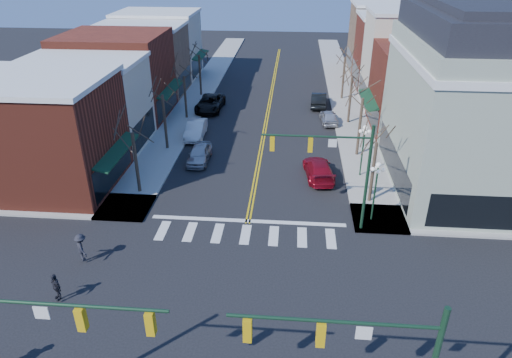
% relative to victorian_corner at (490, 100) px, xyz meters
% --- Properties ---
extents(ground, '(160.00, 160.00, 0.00)m').
position_rel_victorian_corner_xyz_m(ground, '(-16.50, -14.50, -6.66)').
color(ground, black).
rests_on(ground, ground).
extents(sidewalk_left, '(3.50, 70.00, 0.15)m').
position_rel_victorian_corner_xyz_m(sidewalk_left, '(-25.25, 5.50, -6.58)').
color(sidewalk_left, '#9E9B93').
rests_on(sidewalk_left, ground).
extents(sidewalk_right, '(3.50, 70.00, 0.15)m').
position_rel_victorian_corner_xyz_m(sidewalk_right, '(-7.75, 5.50, -6.58)').
color(sidewalk_right, '#9E9B93').
rests_on(sidewalk_right, ground).
extents(bldg_left_brick_a, '(10.00, 8.50, 8.00)m').
position_rel_victorian_corner_xyz_m(bldg_left_brick_a, '(-32.00, -2.75, -2.66)').
color(bldg_left_brick_a, maroon).
rests_on(bldg_left_brick_a, ground).
extents(bldg_left_stucco_a, '(10.00, 7.00, 7.50)m').
position_rel_victorian_corner_xyz_m(bldg_left_stucco_a, '(-32.00, 5.00, -2.91)').
color(bldg_left_stucco_a, beige).
rests_on(bldg_left_stucco_a, ground).
extents(bldg_left_brick_b, '(10.00, 9.00, 8.50)m').
position_rel_victorian_corner_xyz_m(bldg_left_brick_b, '(-32.00, 13.00, -2.41)').
color(bldg_left_brick_b, maroon).
rests_on(bldg_left_brick_b, ground).
extents(bldg_left_tan, '(10.00, 7.50, 7.80)m').
position_rel_victorian_corner_xyz_m(bldg_left_tan, '(-32.00, 21.25, -2.76)').
color(bldg_left_tan, '#967152').
rests_on(bldg_left_tan, ground).
extents(bldg_left_stucco_b, '(10.00, 8.00, 8.20)m').
position_rel_victorian_corner_xyz_m(bldg_left_stucco_b, '(-32.00, 29.00, -2.56)').
color(bldg_left_stucco_b, beige).
rests_on(bldg_left_stucco_b, ground).
extents(bldg_right_brick_a, '(10.00, 8.50, 8.00)m').
position_rel_victorian_corner_xyz_m(bldg_right_brick_a, '(-1.00, 11.25, -2.66)').
color(bldg_right_brick_a, maroon).
rests_on(bldg_right_brick_a, ground).
extents(bldg_right_stucco, '(10.00, 7.00, 10.00)m').
position_rel_victorian_corner_xyz_m(bldg_right_stucco, '(-1.00, 19.00, -1.66)').
color(bldg_right_stucco, beige).
rests_on(bldg_right_stucco, ground).
extents(bldg_right_brick_b, '(10.00, 8.00, 8.50)m').
position_rel_victorian_corner_xyz_m(bldg_right_brick_b, '(-1.00, 26.50, -2.41)').
color(bldg_right_brick_b, maroon).
rests_on(bldg_right_brick_b, ground).
extents(bldg_right_tan, '(10.00, 8.00, 9.00)m').
position_rel_victorian_corner_xyz_m(bldg_right_tan, '(-1.00, 34.50, -2.16)').
color(bldg_right_tan, '#967152').
rests_on(bldg_right_tan, ground).
extents(victorian_corner, '(12.25, 14.25, 13.30)m').
position_rel_victorian_corner_xyz_m(victorian_corner, '(0.00, 0.00, 0.00)').
color(victorian_corner, '#9BA690').
rests_on(victorian_corner, ground).
extents(traffic_mast_near_left, '(6.60, 0.28, 7.20)m').
position_rel_victorian_corner_xyz_m(traffic_mast_near_left, '(-22.05, -21.90, -1.95)').
color(traffic_mast_near_left, '#14331E').
rests_on(traffic_mast_near_left, ground).
extents(traffic_mast_far_right, '(6.60, 0.28, 7.20)m').
position_rel_victorian_corner_xyz_m(traffic_mast_far_right, '(-10.95, -7.10, -1.95)').
color(traffic_mast_far_right, '#14331E').
rests_on(traffic_mast_far_right, ground).
extents(lamppost_corner, '(0.36, 0.36, 4.33)m').
position_rel_victorian_corner_xyz_m(lamppost_corner, '(-8.30, -6.00, -3.70)').
color(lamppost_corner, '#14331E').
rests_on(lamppost_corner, ground).
extents(lamppost_midblock, '(0.36, 0.36, 4.33)m').
position_rel_victorian_corner_xyz_m(lamppost_midblock, '(-8.30, 0.50, -3.70)').
color(lamppost_midblock, '#14331E').
rests_on(lamppost_midblock, ground).
extents(tree_left_a, '(0.24, 0.24, 4.76)m').
position_rel_victorian_corner_xyz_m(tree_left_a, '(-24.90, -3.50, -4.28)').
color(tree_left_a, '#382B21').
rests_on(tree_left_a, ground).
extents(tree_left_b, '(0.24, 0.24, 5.04)m').
position_rel_victorian_corner_xyz_m(tree_left_b, '(-24.90, 4.50, -4.14)').
color(tree_left_b, '#382B21').
rests_on(tree_left_b, ground).
extents(tree_left_c, '(0.24, 0.24, 4.55)m').
position_rel_victorian_corner_xyz_m(tree_left_c, '(-24.90, 12.50, -4.38)').
color(tree_left_c, '#382B21').
rests_on(tree_left_c, ground).
extents(tree_left_d, '(0.24, 0.24, 4.90)m').
position_rel_victorian_corner_xyz_m(tree_left_d, '(-24.90, 20.50, -4.21)').
color(tree_left_d, '#382B21').
rests_on(tree_left_d, ground).
extents(tree_right_a, '(0.24, 0.24, 4.62)m').
position_rel_victorian_corner_xyz_m(tree_right_a, '(-8.10, -3.50, -4.35)').
color(tree_right_a, '#382B21').
rests_on(tree_right_a, ground).
extents(tree_right_b, '(0.24, 0.24, 5.18)m').
position_rel_victorian_corner_xyz_m(tree_right_b, '(-8.10, 4.50, -4.07)').
color(tree_right_b, '#382B21').
rests_on(tree_right_b, ground).
extents(tree_right_c, '(0.24, 0.24, 4.83)m').
position_rel_victorian_corner_xyz_m(tree_right_c, '(-8.10, 12.50, -4.24)').
color(tree_right_c, '#382B21').
rests_on(tree_right_c, ground).
extents(tree_right_d, '(0.24, 0.24, 4.97)m').
position_rel_victorian_corner_xyz_m(tree_right_d, '(-8.10, 20.50, -4.17)').
color(tree_right_d, '#382B21').
rests_on(tree_right_d, ground).
extents(car_left_near, '(1.72, 4.22, 1.44)m').
position_rel_victorian_corner_xyz_m(car_left_near, '(-21.52, 2.22, -5.94)').
color(car_left_near, '#A8A9AD').
rests_on(car_left_near, ground).
extents(car_left_mid, '(1.77, 4.69, 1.53)m').
position_rel_victorian_corner_xyz_m(car_left_mid, '(-22.90, 7.57, -5.89)').
color(car_left_mid, silver).
rests_on(car_left_mid, ground).
extents(car_left_far, '(2.82, 5.75, 1.57)m').
position_rel_victorian_corner_xyz_m(car_left_far, '(-22.90, 15.43, -5.87)').
color(car_left_far, black).
rests_on(car_left_far, ground).
extents(car_right_near, '(2.62, 5.17, 1.44)m').
position_rel_victorian_corner_xyz_m(car_right_near, '(-11.59, 0.09, -5.94)').
color(car_right_near, maroon).
rests_on(car_right_near, ground).
extents(car_right_mid, '(1.91, 4.04, 1.34)m').
position_rel_victorian_corner_xyz_m(car_right_mid, '(-10.10, 12.41, -5.99)').
color(car_right_mid, silver).
rests_on(car_right_mid, ground).
extents(car_right_far, '(1.91, 4.82, 1.56)m').
position_rel_victorian_corner_xyz_m(car_right_far, '(-10.93, 17.75, -5.88)').
color(car_right_far, black).
rests_on(car_right_far, ground).
extents(pedestrian_dark_a, '(0.95, 0.86, 1.56)m').
position_rel_victorian_corner_xyz_m(pedestrian_dark_a, '(-25.54, -15.10, -5.73)').
color(pedestrian_dark_a, black).
rests_on(pedestrian_dark_a, sidewalk_left).
extents(pedestrian_dark_b, '(1.22, 1.28, 1.74)m').
position_rel_victorian_corner_xyz_m(pedestrian_dark_b, '(-25.57, -11.86, -5.64)').
color(pedestrian_dark_b, black).
rests_on(pedestrian_dark_b, sidewalk_left).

